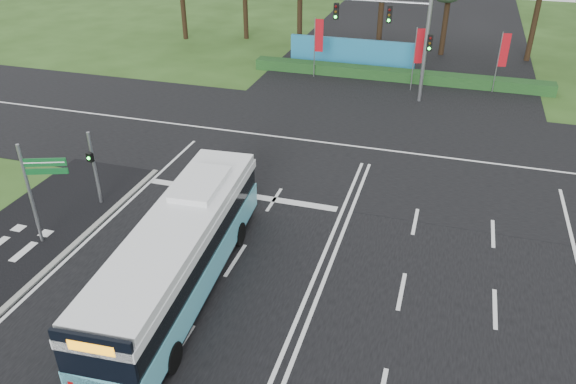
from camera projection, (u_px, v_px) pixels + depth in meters
The scene contains 13 objects.
ground at pixel (315, 276), 21.63m from camera, with size 120.00×120.00×0.00m, color #2C4918.
road_main at pixel (315, 276), 21.62m from camera, with size 20.00×120.00×0.04m, color black.
road_cross at pixel (368, 148), 31.59m from camera, with size 120.00×14.00×0.05m, color black.
kerb_strip at pixel (43, 274), 21.65m from camera, with size 0.25×18.00×0.12m, color gray.
city_bus at pixel (180, 253), 20.07m from camera, with size 3.25×11.78×3.34m.
pedestrian_signal at pixel (94, 166), 25.39m from camera, with size 0.32×0.43×3.63m.
street_sign at pixel (37, 183), 22.26m from camera, with size 1.67×0.68×4.52m.
banner_flag_left at pixel (318, 39), 41.21m from camera, with size 0.65×0.12×4.44m.
banner_flag_mid at pixel (418, 50), 38.62m from camera, with size 0.63×0.26×4.46m.
banner_flag_right at pixel (503, 54), 38.29m from camera, with size 0.62×0.18×4.25m.
traffic_light_gantry at pixel (399, 30), 36.31m from camera, with size 8.41×0.28×7.00m.
hedge at pixel (397, 75), 41.80m from camera, with size 22.00×1.20×0.80m, color #153C19.
blue_hoarding at pixel (352, 53), 44.54m from camera, with size 10.00×0.30×2.20m, color #1C6F9C.
Camera 1 is at (3.98, -16.75, 13.53)m, focal length 35.00 mm.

